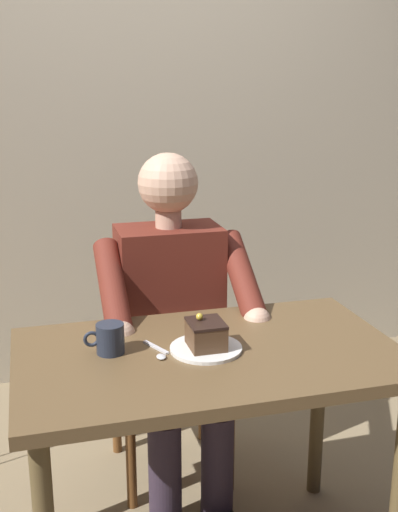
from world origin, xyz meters
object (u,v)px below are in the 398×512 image
Objects in this scene: chair at (165,346)px; dessert_spoon at (159,352)px; seated_person at (175,325)px; dining_table at (209,382)px; coffee_cup at (110,338)px; cake_slice at (206,334)px.

chair is 0.65m from dessert_spoon.
seated_person reaches higher than dessert_spoon.
dining_table is 1.22× the size of chair.
chair reaches higher than dessert_spoon.
seated_person is at bearing -90.00° from dining_table.
coffee_cup is 0.14m from dessert_spoon.
chair is 0.67m from coffee_cup.
chair is 0.72× the size of seated_person.
chair is 7.81× the size of coffee_cup.
coffee_cup is (0.27, -0.06, 0.14)m from dining_table.
dining_table is 0.62m from chair.
cake_slice reaches higher than dining_table.
seated_person is 0.44m from cake_slice.
coffee_cup reaches higher than dining_table.
seated_person is (-0.00, -0.43, 0.01)m from dining_table.
seated_person reaches higher than chair.
dessert_spoon is at bearing 161.99° from coffee_cup.
seated_person reaches higher than coffee_cup.
seated_person is 10.79× the size of coffee_cup.
cake_slice is (0.01, 0.59, 0.29)m from chair.
dessert_spoon is (0.14, 0.41, 0.09)m from seated_person.
dining_table is 9.65× the size of cake_slice.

